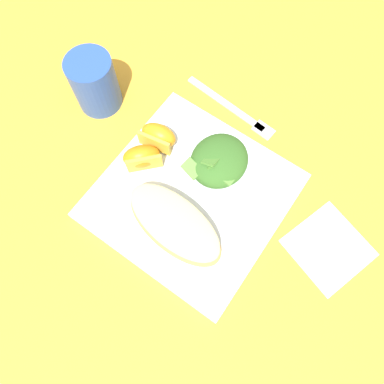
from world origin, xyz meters
TOP-DOWN VIEW (x-y plane):
  - ground at (0.00, 0.00)m, footprint 3.00×3.00m
  - white_plate at (0.00, 0.00)m, footprint 0.28×0.28m
  - cheesy_pizza_bread at (0.06, 0.01)m, footprint 0.10×0.18m
  - green_salad_pile at (-0.07, 0.01)m, footprint 0.10×0.09m
  - orange_wedge_front at (-0.05, -0.10)m, footprint 0.05×0.07m
  - orange_wedge_middle at (-0.00, -0.10)m, footprint 0.07×0.07m
  - paper_napkin at (-0.05, 0.22)m, footprint 0.14×0.14m
  - metal_fork at (-0.18, -0.03)m, footprint 0.03×0.19m
  - drinking_blue_cup at (-0.06, -0.24)m, footprint 0.08×0.08m

SIDE VIEW (x-z plane):
  - ground at x=0.00m, z-range 0.00..0.00m
  - paper_napkin at x=-0.05m, z-range 0.00..0.00m
  - metal_fork at x=-0.18m, z-range 0.00..0.01m
  - white_plate at x=0.00m, z-range 0.00..0.02m
  - cheesy_pizza_bread at x=0.06m, z-range 0.02..0.05m
  - orange_wedge_front at x=-0.05m, z-range 0.02..0.06m
  - orange_wedge_middle at x=0.00m, z-range 0.02..0.06m
  - green_salad_pile at x=-0.07m, z-range 0.01..0.06m
  - drinking_blue_cup at x=-0.06m, z-range 0.00..0.10m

